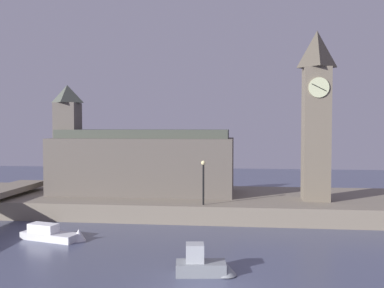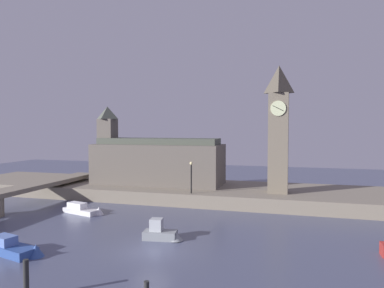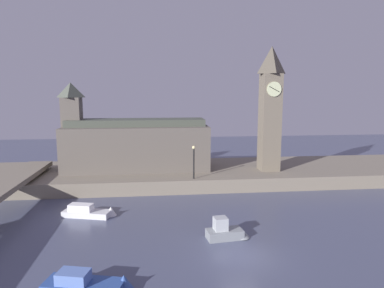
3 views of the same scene
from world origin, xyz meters
name	(u,v)px [view 3 (image 3 of 3)]	position (x,y,z in m)	size (l,w,h in m)	color
ground_plane	(240,256)	(0.00, 0.00, 0.00)	(120.00, 120.00, 0.00)	#474C66
far_embankment	(200,174)	(0.00, 20.00, 0.75)	(70.00, 12.00, 1.50)	slate
clock_tower	(270,107)	(7.91, 18.14, 8.92)	(2.40, 2.44, 14.33)	#6B6051
parliament_hall	(132,144)	(-8.15, 20.60, 4.51)	(17.01, 6.21, 10.24)	#5B544C
streetlamp	(194,158)	(-1.39, 14.87, 3.75)	(0.36, 0.36, 3.56)	black
boat_tour_blue	(94,285)	(-8.88, -3.12, 0.41)	(5.22, 2.50, 1.44)	#2D4C93
boat_ferry_white	(93,212)	(-10.95, 8.67, 0.38)	(4.96, 2.40, 1.33)	silver
boat_cruiser_grey	(228,232)	(-0.24, 2.87, 0.51)	(3.34, 1.62, 1.64)	gray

